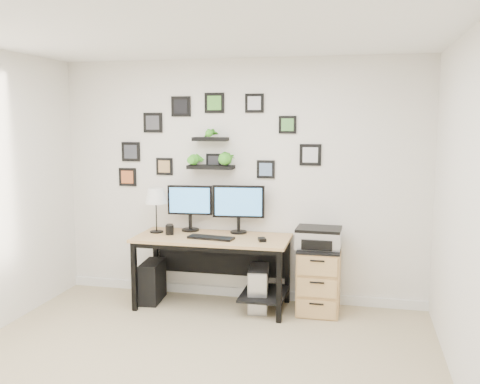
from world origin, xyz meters
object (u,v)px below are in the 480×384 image
(pc_tower_black, at_px, (152,281))
(pc_tower_grey, at_px, (258,288))
(printer, at_px, (319,238))
(monitor_right, at_px, (238,205))
(mug, at_px, (170,230))
(desk, at_px, (217,248))
(monitor_left, at_px, (190,204))
(file_cabinet, at_px, (319,280))
(table_lamp, at_px, (156,197))

(pc_tower_black, height_order, pc_tower_grey, pc_tower_grey)
(pc_tower_black, bearing_deg, printer, -2.68)
(monitor_right, height_order, mug, monitor_right)
(mug, height_order, printer, printer)
(desk, distance_m, pc_tower_grey, 0.61)
(desk, bearing_deg, mug, -175.95)
(monitor_right, relative_size, pc_tower_black, 1.28)
(desk, height_order, monitor_left, monitor_left)
(monitor_right, relative_size, file_cabinet, 0.83)
(monitor_left, height_order, mug, monitor_left)
(table_lamp, height_order, printer, table_lamp)
(monitor_right, xyz_separation_m, file_cabinet, (0.88, -0.14, -0.72))
(desk, xyz_separation_m, monitor_right, (0.19, 0.20, 0.43))
(mug, bearing_deg, printer, 3.80)
(desk, height_order, pc_tower_grey, desk)
(pc_tower_black, xyz_separation_m, file_cabinet, (1.78, 0.07, 0.12))
(mug, height_order, pc_tower_grey, mug)
(table_lamp, relative_size, printer, 1.05)
(table_lamp, distance_m, file_cabinet, 1.92)
(mug, distance_m, pc_tower_black, 0.62)
(printer, bearing_deg, monitor_left, 174.95)
(monitor_left, height_order, table_lamp, monitor_left)
(file_cabinet, bearing_deg, table_lamp, -179.46)
(monitor_right, distance_m, printer, 0.92)
(monitor_right, height_order, pc_tower_grey, monitor_right)
(pc_tower_black, height_order, printer, printer)
(desk, relative_size, pc_tower_black, 3.69)
(desk, relative_size, printer, 3.52)
(pc_tower_black, distance_m, printer, 1.86)
(pc_tower_black, xyz_separation_m, printer, (1.77, 0.08, 0.56))
(file_cabinet, bearing_deg, pc_tower_grey, -174.30)
(pc_tower_black, bearing_deg, pc_tower_grey, -4.78)
(pc_tower_black, height_order, file_cabinet, file_cabinet)
(printer, bearing_deg, pc_tower_grey, -173.28)
(monitor_right, xyz_separation_m, printer, (0.86, -0.13, -0.28))
(table_lamp, distance_m, mug, 0.39)
(desk, bearing_deg, file_cabinet, 3.13)
(monitor_right, xyz_separation_m, table_lamp, (-0.87, -0.16, 0.08))
(table_lamp, height_order, pc_tower_grey, table_lamp)
(mug, distance_m, file_cabinet, 1.64)
(pc_tower_grey, distance_m, file_cabinet, 0.63)
(monitor_right, relative_size, mug, 5.59)
(monitor_right, bearing_deg, pc_tower_grey, -37.97)
(desk, relative_size, file_cabinet, 2.39)
(file_cabinet, height_order, printer, printer)
(monitor_right, relative_size, pc_tower_grey, 1.19)
(desk, bearing_deg, pc_tower_black, -178.79)
(desk, bearing_deg, monitor_right, 46.28)
(desk, xyz_separation_m, printer, (1.05, 0.07, 0.15))
(mug, distance_m, printer, 1.56)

